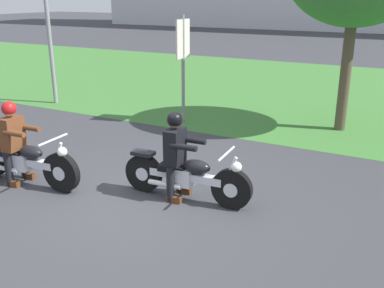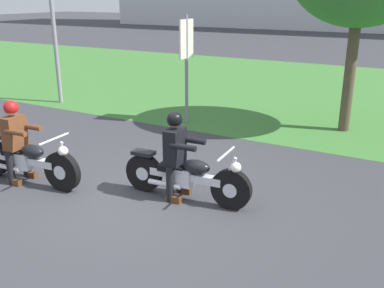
# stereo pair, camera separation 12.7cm
# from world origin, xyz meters

# --- Properties ---
(ground) EXTENTS (120.00, 120.00, 0.00)m
(ground) POSITION_xyz_m (0.00, 0.00, 0.00)
(ground) COLOR #38383D
(grass_verge) EXTENTS (60.00, 12.00, 0.01)m
(grass_verge) POSITION_xyz_m (0.00, 9.66, 0.00)
(grass_verge) COLOR #3D7533
(grass_verge) RESTS_ON ground
(motorcycle_lead) EXTENTS (2.12, 0.66, 0.87)m
(motorcycle_lead) POSITION_xyz_m (0.72, 0.47, 0.38)
(motorcycle_lead) COLOR black
(motorcycle_lead) RESTS_ON ground
(rider_lead) EXTENTS (0.57, 0.48, 1.39)m
(rider_lead) POSITION_xyz_m (0.56, 0.46, 0.81)
(rider_lead) COLOR black
(rider_lead) RESTS_ON ground
(motorcycle_follow) EXTENTS (2.21, 0.66, 0.89)m
(motorcycle_follow) POSITION_xyz_m (-1.95, -0.29, 0.40)
(motorcycle_follow) COLOR black
(motorcycle_follow) RESTS_ON ground
(rider_follow) EXTENTS (0.57, 0.48, 1.41)m
(rider_follow) POSITION_xyz_m (-2.12, -0.30, 0.82)
(rider_follow) COLOR black
(rider_follow) RESTS_ON ground
(sign_banner) EXTENTS (0.08, 0.60, 2.60)m
(sign_banner) POSITION_xyz_m (-1.43, 4.23, 1.72)
(sign_banner) COLOR gray
(sign_banner) RESTS_ON ground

